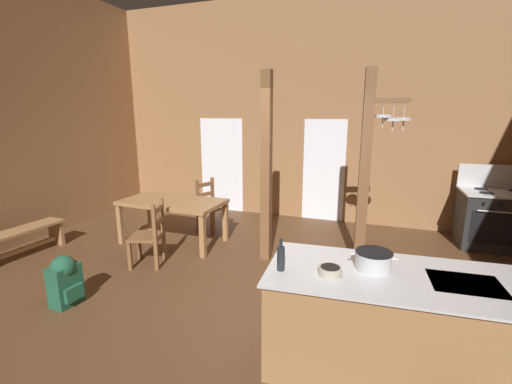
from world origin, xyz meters
The scene contains 16 objects.
ground_plane centered at (0.00, 0.00, -0.05)m, with size 9.06×7.98×0.10m, color brown.
wall_back centered at (0.00, 3.66, 2.20)m, with size 9.06×0.14×4.40m, color #93663F.
glazed_door_back_left centered at (-1.86, 3.59, 1.02)m, with size 1.00×0.01×2.05m, color white.
glazed_panel_back_right centered at (0.41, 3.59, 1.02)m, with size 0.84×0.01×2.05m, color white.
kitchen_island centered at (1.70, -0.55, 0.44)m, with size 2.22×1.11×0.88m.
stove_range centered at (3.34, 3.04, 0.48)m, with size 1.16×0.85×1.32m.
support_post_with_pot_rack centered at (1.32, 1.53, 1.48)m, with size 0.63×0.27×2.75m.
support_post_center centered at (-0.07, 1.32, 1.37)m, with size 0.14×0.14×2.75m.
dining_table centered at (-1.76, 1.44, 0.65)m, with size 1.72×0.95×0.74m.
ladderback_chair_near_window centered at (-1.50, 2.30, 0.45)m, with size 0.56×0.56×0.95m.
ladderback_chair_by_post centered at (-1.58, 0.55, 0.45)m, with size 0.55×0.55×0.95m.
bench_along_left_wall centered at (-3.62, 0.03, 0.30)m, with size 0.44×1.44×0.44m.
backpack centered at (-1.83, -0.70, 0.31)m, with size 0.32×0.34×0.60m.
stockpot_on_counter centered at (1.48, -0.51, 0.97)m, with size 0.37×0.30×0.16m.
mixing_bowl_on_counter centered at (1.15, -0.73, 0.92)m, with size 0.19×0.19×0.07m.
bottle_tall_on_counter centered at (0.75, -0.78, 1.00)m, with size 0.07×0.07×0.28m.
Camera 1 is at (1.47, -3.39, 2.18)m, focal length 24.33 mm.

